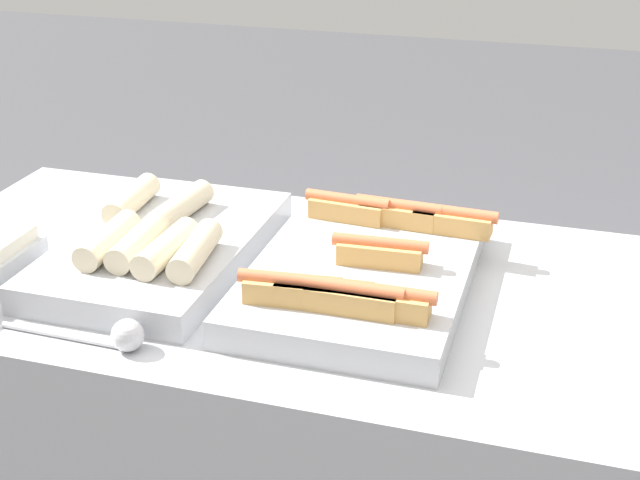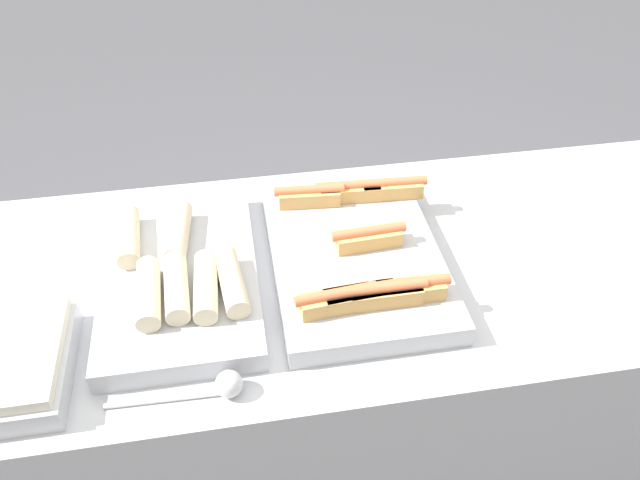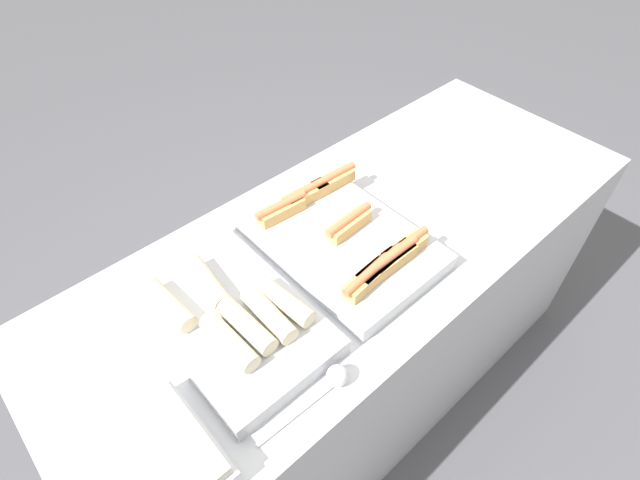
{
  "view_description": "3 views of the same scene",
  "coord_description": "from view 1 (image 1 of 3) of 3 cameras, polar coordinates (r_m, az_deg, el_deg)",
  "views": [
    {
      "loc": [
        0.25,
        -1.3,
        1.57
      ],
      "look_at": [
        -0.15,
        0.0,
        0.94
      ],
      "focal_mm": 50.0,
      "sensor_mm": 36.0,
      "label": 1
    },
    {
      "loc": [
        -0.31,
        -0.96,
        1.8
      ],
      "look_at": [
        -0.15,
        0.0,
        0.94
      ],
      "focal_mm": 35.0,
      "sensor_mm": 36.0,
      "label": 2
    },
    {
      "loc": [
        -0.74,
        -0.66,
        1.88
      ],
      "look_at": [
        -0.15,
        0.0,
        0.94
      ],
      "focal_mm": 28.0,
      "sensor_mm": 36.0,
      "label": 3
    }
  ],
  "objects": [
    {
      "name": "tray_wraps",
      "position": [
        1.61,
        -10.16,
        -0.27
      ],
      "size": [
        0.31,
        0.52,
        0.1
      ],
      "color": "#B7BABF",
      "rests_on": "counter"
    },
    {
      "name": "serving_spoon_near",
      "position": [
        1.37,
        -12.82,
        -5.97
      ],
      "size": [
        0.24,
        0.05,
        0.05
      ],
      "color": "silver",
      "rests_on": "counter"
    },
    {
      "name": "tray_hotdogs",
      "position": [
        1.49,
        2.81,
        -2.0
      ],
      "size": [
        0.38,
        0.52,
        0.1
      ],
      "color": "#B7BABF",
      "rests_on": "counter"
    }
  ]
}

